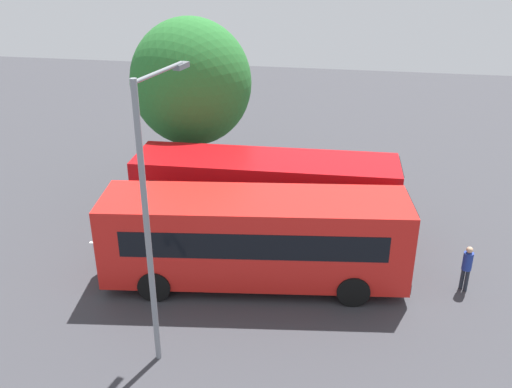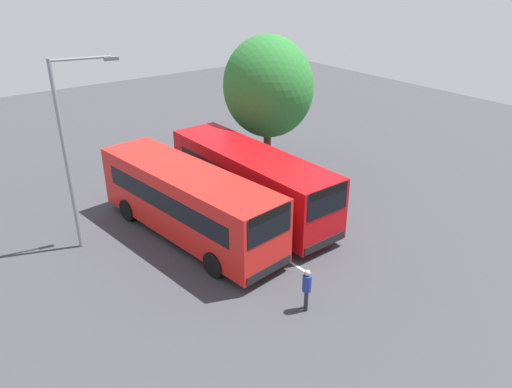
{
  "view_description": "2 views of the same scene",
  "coord_description": "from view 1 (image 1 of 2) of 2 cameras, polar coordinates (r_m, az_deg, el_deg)",
  "views": [
    {
      "loc": [
        3.62,
        -18.21,
        11.08
      ],
      "look_at": [
        0.2,
        1.42,
        1.75
      ],
      "focal_mm": 39.94,
      "sensor_mm": 36.0,
      "label": 1
    },
    {
      "loc": [
        17.93,
        -10.98,
        11.2
      ],
      "look_at": [
        1.19,
        1.47,
        1.29
      ],
      "focal_mm": 34.36,
      "sensor_mm": 36.0,
      "label": 2
    }
  ],
  "objects": [
    {
      "name": "ground_plane",
      "position": [
        21.62,
        -1.18,
        -5.75
      ],
      "size": [
        62.86,
        62.86,
        0.0
      ],
      "primitive_type": "plane",
      "color": "#38383D"
    },
    {
      "name": "bus_far_left",
      "position": [
        18.98,
        -0.03,
        -4.32
      ],
      "size": [
        10.31,
        3.81,
        3.17
      ],
      "rotation": [
        0.0,
        0.0,
        0.13
      ],
      "color": "red",
      "rests_on": "ground"
    },
    {
      "name": "bus_center_left",
      "position": [
        22.15,
        1.03,
        0.2
      ],
      "size": [
        10.15,
        2.94,
        3.17
      ],
      "rotation": [
        0.0,
        0.0,
        0.03
      ],
      "color": "#B70C11",
      "rests_on": "ground"
    },
    {
      "name": "pedestrian",
      "position": [
        20.21,
        20.37,
        -6.67
      ],
      "size": [
        0.45,
        0.45,
        1.65
      ],
      "rotation": [
        0.0,
        0.0,
        4.07
      ],
      "color": "#232833",
      "rests_on": "ground"
    },
    {
      "name": "street_lamp",
      "position": [
        14.7,
        -10.49,
        -1.46
      ],
      "size": [
        0.69,
        2.57,
        8.01
      ],
      "rotation": [
        0.0,
        0.0,
        1.37
      ],
      "color": "gray",
      "rests_on": "ground"
    },
    {
      "name": "depot_tree",
      "position": [
        25.75,
        -6.54,
        11.03
      ],
      "size": [
        5.38,
        4.84,
        7.73
      ],
      "color": "#4C3823",
      "rests_on": "ground"
    },
    {
      "name": "lane_stripe_outer_left",
      "position": [
        21.61,
        -1.18,
        -5.74
      ],
      "size": [
        12.13,
        0.86,
        0.01
      ],
      "primitive_type": "cube",
      "rotation": [
        0.0,
        0.0,
        0.06
      ],
      "color": "silver",
      "rests_on": "ground"
    }
  ]
}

